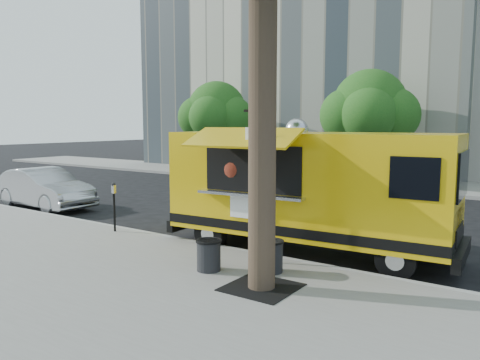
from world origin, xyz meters
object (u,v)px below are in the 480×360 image
at_px(far_tree_b, 370,107).
at_px(trash_bin_right, 270,255).
at_px(sign_post, 251,182).
at_px(trash_bin_left, 209,254).
at_px(sedan, 44,188).
at_px(parking_meter, 114,201).
at_px(far_tree_a, 217,111).
at_px(food_truck, 306,187).

height_order(far_tree_b, trash_bin_right, far_tree_b).
height_order(far_tree_b, sign_post, far_tree_b).
bearing_deg(sign_post, trash_bin_left, -108.53).
height_order(sedan, trash_bin_left, sedan).
relative_size(trash_bin_left, trash_bin_right, 0.97).
relative_size(parking_meter, trash_bin_left, 2.16).
bearing_deg(sedan, parking_meter, -103.27).
height_order(sign_post, trash_bin_right, sign_post).
distance_m(far_tree_a, far_tree_b, 9.01).
bearing_deg(far_tree_a, trash_bin_left, -52.96).
distance_m(far_tree_b, sedan, 15.00).
height_order(parking_meter, trash_bin_left, parking_meter).
distance_m(food_truck, trash_bin_left, 3.04).
bearing_deg(sedan, food_truck, -88.16).
distance_m(far_tree_b, sign_post, 14.61).
bearing_deg(trash_bin_left, sedan, 164.68).
xyz_separation_m(trash_bin_left, trash_bin_right, (1.05, 0.62, 0.01)).
xyz_separation_m(food_truck, trash_bin_right, (0.30, -2.11, -1.10)).
relative_size(far_tree_a, sedan, 1.22).
height_order(far_tree_a, sedan, far_tree_a).
bearing_deg(parking_meter, far_tree_b, 81.90).
relative_size(far_tree_b, trash_bin_right, 8.67).
distance_m(trash_bin_left, trash_bin_right, 1.22).
bearing_deg(far_tree_b, far_tree_a, -177.46).
bearing_deg(parking_meter, sedan, 165.19).
bearing_deg(sign_post, food_truck, 76.25).
xyz_separation_m(far_tree_b, sign_post, (2.55, -14.25, -1.98)).
relative_size(sedan, trash_bin_left, 7.08).
relative_size(sign_post, sedan, 0.69).
relative_size(far_tree_b, trash_bin_left, 8.90).
xyz_separation_m(sign_post, parking_meter, (-4.55, 0.20, -0.87)).
distance_m(parking_meter, food_truck, 5.23).
bearing_deg(far_tree_a, parking_meter, -62.85).
bearing_deg(sign_post, far_tree_a, 129.83).
bearing_deg(far_tree_b, trash_bin_left, -81.75).
relative_size(far_tree_a, trash_bin_left, 8.66).
bearing_deg(trash_bin_left, parking_meter, 164.00).
bearing_deg(far_tree_b, parking_meter, -98.10).
relative_size(far_tree_b, parking_meter, 4.12).
relative_size(sign_post, parking_meter, 2.25).
height_order(sign_post, sedan, sign_post).
bearing_deg(sedan, sign_post, -97.82).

